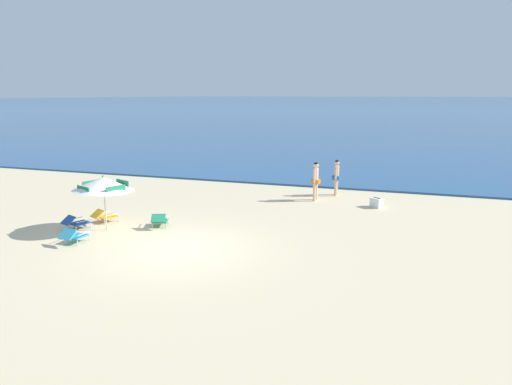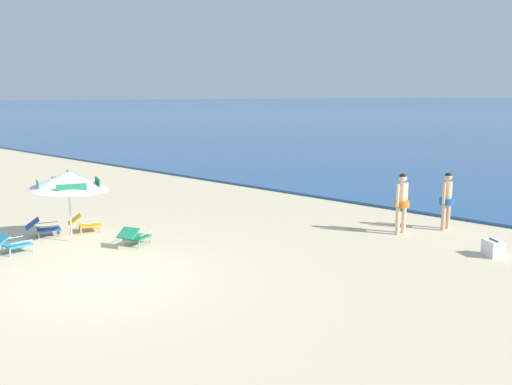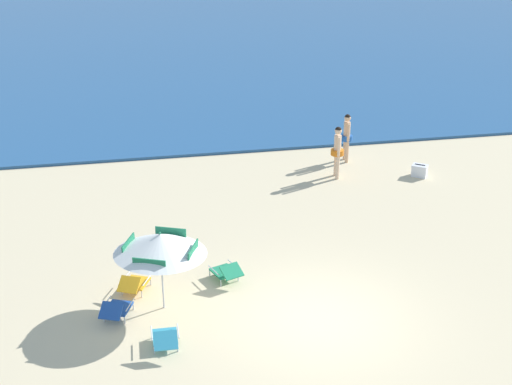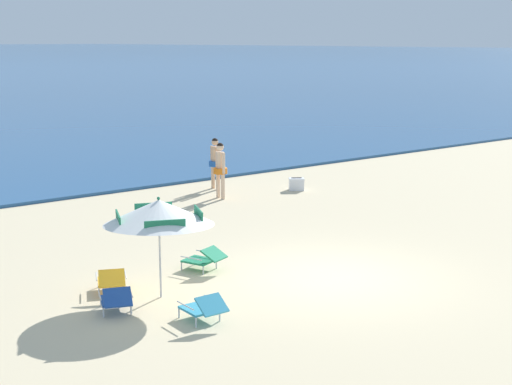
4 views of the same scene
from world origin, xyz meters
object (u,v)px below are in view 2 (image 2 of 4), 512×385
at_px(lounge_chair_under_umbrella, 43,227).
at_px(person_standing_beside, 447,197).
at_px(person_standing_near_shore, 402,199).
at_px(cooler_box, 493,248).
at_px(beach_umbrella_striped_main, 68,181).
at_px(lounge_chair_facing_sea, 11,243).
at_px(lounge_chair_beside_umbrella, 85,223).
at_px(lounge_chair_spare_folded, 134,236).

height_order(lounge_chair_under_umbrella, person_standing_beside, person_standing_beside).
xyz_separation_m(person_standing_near_shore, cooler_box, (2.73, -0.46, -0.81)).
height_order(person_standing_beside, cooler_box, person_standing_beside).
bearing_deg(lounge_chair_under_umbrella, person_standing_near_shore, 44.04).
height_order(beach_umbrella_striped_main, lounge_chair_facing_sea, beach_umbrella_striped_main).
bearing_deg(lounge_chair_under_umbrella, beach_umbrella_striped_main, 13.78).
bearing_deg(person_standing_beside, lounge_chair_beside_umbrella, -135.90).
xyz_separation_m(lounge_chair_facing_sea, cooler_box, (9.01, 7.90, -0.07)).
bearing_deg(cooler_box, person_standing_beside, 137.52).
bearing_deg(person_standing_beside, lounge_chair_under_umbrella, -133.73).
xyz_separation_m(lounge_chair_under_umbrella, person_standing_beside, (8.03, 8.40, 0.71)).
bearing_deg(lounge_chair_facing_sea, beach_umbrella_striped_main, 87.06).
bearing_deg(beach_umbrella_striped_main, person_standing_beside, 49.49).
xyz_separation_m(beach_umbrella_striped_main, lounge_chair_under_umbrella, (-1.09, -0.27, -1.40)).
distance_m(beach_umbrella_striped_main, person_standing_beside, 10.71).
relative_size(beach_umbrella_striped_main, lounge_chair_facing_sea, 3.26).
distance_m(lounge_chair_under_umbrella, cooler_box, 11.98).
height_order(lounge_chair_beside_umbrella, person_standing_beside, person_standing_beside).
bearing_deg(lounge_chair_facing_sea, lounge_chair_under_umbrella, 127.27).
height_order(lounge_chair_spare_folded, cooler_box, lounge_chair_spare_folded).
distance_m(person_standing_near_shore, cooler_box, 2.88).
xyz_separation_m(lounge_chair_under_umbrella, cooler_box, (10.01, 6.58, -0.07)).
xyz_separation_m(lounge_chair_spare_folded, person_standing_near_shore, (4.59, 5.88, 0.74)).
height_order(lounge_chair_facing_sea, person_standing_near_shore, person_standing_near_shore).
relative_size(beach_umbrella_striped_main, person_standing_near_shore, 1.70).
bearing_deg(beach_umbrella_striped_main, lounge_chair_facing_sea, -92.94).
xyz_separation_m(lounge_chair_beside_umbrella, lounge_chair_spare_folded, (2.26, 0.13, 0.00)).
relative_size(person_standing_beside, cooler_box, 2.80).
distance_m(lounge_chair_spare_folded, person_standing_near_shore, 7.49).
bearing_deg(cooler_box, lounge_chair_facing_sea, -138.74).
height_order(person_standing_near_shore, person_standing_beside, person_standing_near_shore).
bearing_deg(lounge_chair_beside_umbrella, beach_umbrella_striped_main, -50.11).
distance_m(lounge_chair_under_umbrella, lounge_chair_facing_sea, 1.66).
bearing_deg(person_standing_beside, cooler_box, -42.48).
relative_size(lounge_chair_facing_sea, person_standing_beside, 0.54).
xyz_separation_m(lounge_chair_under_umbrella, lounge_chair_facing_sea, (1.00, -1.32, 0.00)).
bearing_deg(lounge_chair_beside_umbrella, person_standing_beside, 44.10).
relative_size(person_standing_near_shore, cooler_box, 2.89).
distance_m(beach_umbrella_striped_main, lounge_chair_under_umbrella, 1.80).
bearing_deg(lounge_chair_facing_sea, lounge_chair_spare_folded, 55.73).
xyz_separation_m(beach_umbrella_striped_main, person_standing_near_shore, (6.20, 6.78, -0.66)).
height_order(lounge_chair_beside_umbrella, lounge_chair_facing_sea, same).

